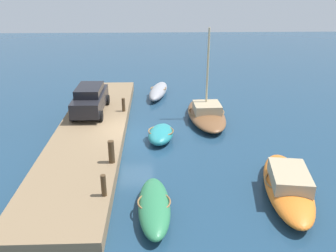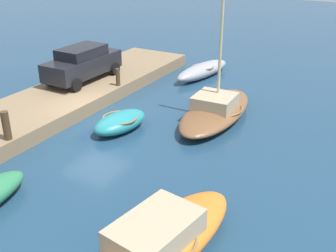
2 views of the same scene
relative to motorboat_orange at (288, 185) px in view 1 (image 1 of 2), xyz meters
The scene contains 11 objects.
ground_plane 9.15m from the motorboat_orange, 131.43° to the right, with size 84.00×84.00×0.00m, color navy.
dock_platform 10.89m from the motorboat_orange, 123.72° to the right, with size 18.77×3.77×0.61m, color #846B4C.
motorboat_orange is the anchor object (origin of this frame).
sailboat_brown 8.87m from the motorboat_orange, 165.62° to the right, with size 5.88×2.44×5.72m.
rowboat_green 5.61m from the motorboat_orange, 78.67° to the right, with size 3.94×1.34×0.75m.
rowboat_grey 14.64m from the motorboat_orange, 159.25° to the right, with size 4.52×1.94×0.78m.
dinghy_teal 7.63m from the motorboat_orange, 137.71° to the right, with size 2.79×1.75×0.73m.
mooring_post_west 11.48m from the motorboat_orange, 139.68° to the right, with size 0.20×0.20×0.85m, color #47331E.
mooring_post_mid_west 7.72m from the motorboat_orange, 105.19° to the right, with size 0.28×0.28×1.06m, color #47331E.
mooring_post_mid_east 7.47m from the motorboat_orange, 84.90° to the right, with size 0.20×0.20×0.90m, color #47331E.
parked_car 12.80m from the motorboat_orange, 132.35° to the right, with size 4.31×1.91×1.69m.
Camera 1 is at (18.40, 1.47, 8.38)m, focal length 37.98 mm.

